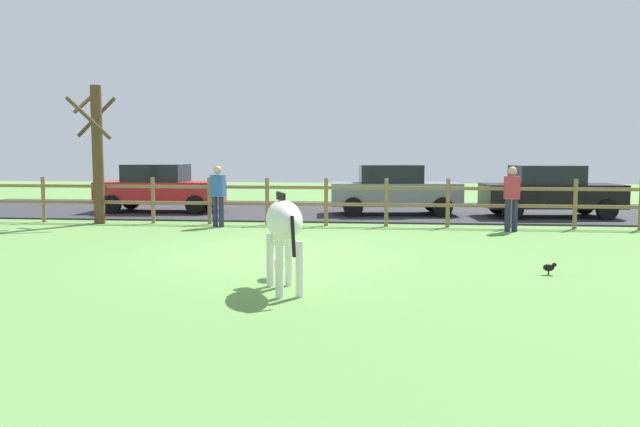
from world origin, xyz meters
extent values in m
plane|color=#5B8C42|center=(0.00, 0.00, 0.00)|extent=(60.00, 60.00, 0.00)
cube|color=#2D2D33|center=(0.00, 9.30, 0.03)|extent=(28.00, 7.40, 0.05)
cylinder|color=olive|center=(-7.73, 5.00, 0.65)|extent=(0.11, 0.11, 1.30)
cylinder|color=olive|center=(-6.09, 5.00, 0.65)|extent=(0.11, 0.11, 1.30)
cylinder|color=olive|center=(-4.45, 5.00, 0.65)|extent=(0.11, 0.11, 1.30)
cylinder|color=olive|center=(-2.82, 5.00, 0.65)|extent=(0.11, 0.11, 1.30)
cylinder|color=olive|center=(-1.18, 5.00, 0.65)|extent=(0.11, 0.11, 1.30)
cylinder|color=olive|center=(0.45, 5.00, 0.65)|extent=(0.11, 0.11, 1.30)
cylinder|color=olive|center=(2.09, 5.00, 0.65)|extent=(0.11, 0.11, 1.30)
cylinder|color=olive|center=(3.73, 5.00, 0.65)|extent=(0.11, 0.11, 1.30)
cylinder|color=olive|center=(5.36, 5.00, 0.65)|extent=(0.11, 0.11, 1.30)
cylinder|color=olive|center=(7.00, 5.00, 0.65)|extent=(0.11, 0.11, 1.30)
cube|color=olive|center=(-0.36, 5.00, 0.59)|extent=(21.27, 0.06, 0.09)
cube|color=olive|center=(-0.36, 5.00, 1.04)|extent=(21.27, 0.06, 0.09)
cylinder|color=#513A23|center=(-5.94, 4.78, 1.92)|extent=(0.30, 0.30, 3.85)
cylinder|color=#513A23|center=(-6.31, 4.95, 3.42)|extent=(0.46, 0.84, 0.72)
cylinder|color=#513A23|center=(-6.16, 5.24, 3.00)|extent=(1.03, 0.57, 1.17)
cylinder|color=#513A23|center=(-5.89, 4.21, 2.92)|extent=(1.23, 0.21, 1.17)
ellipsoid|color=white|center=(0.73, -3.34, 1.03)|extent=(0.88, 1.33, 0.56)
cylinder|color=white|center=(0.46, -3.01, 0.39)|extent=(0.11, 0.11, 0.78)
cylinder|color=white|center=(0.73, -2.91, 0.39)|extent=(0.11, 0.11, 0.78)
cylinder|color=white|center=(0.74, -3.76, 0.39)|extent=(0.11, 0.11, 0.78)
cylinder|color=white|center=(1.00, -3.66, 0.39)|extent=(0.11, 0.11, 0.78)
cylinder|color=white|center=(0.55, -2.84, 0.84)|extent=(0.43, 0.63, 0.51)
ellipsoid|color=white|center=(0.41, -2.45, 0.28)|extent=(0.34, 0.48, 0.24)
cube|color=black|center=(0.65, -3.10, 1.35)|extent=(0.23, 0.54, 0.12)
cylinder|color=black|center=(0.96, -3.97, 0.88)|extent=(0.11, 0.20, 0.54)
cylinder|color=black|center=(4.80, -1.59, 0.03)|extent=(0.01, 0.01, 0.06)
cylinder|color=black|center=(4.80, -1.63, 0.03)|extent=(0.01, 0.01, 0.06)
ellipsoid|color=black|center=(4.80, -1.61, 0.12)|extent=(0.18, 0.10, 0.12)
sphere|color=black|center=(4.89, -1.61, 0.17)|extent=(0.07, 0.07, 0.07)
cube|color=red|center=(-5.33, 7.97, 0.70)|extent=(4.07, 1.88, 0.70)
cube|color=black|center=(-5.48, 7.97, 1.33)|extent=(1.97, 1.65, 0.56)
cylinder|color=black|center=(-4.02, 8.89, 0.35)|extent=(0.61, 0.21, 0.60)
cylinder|color=black|center=(-3.94, 7.19, 0.35)|extent=(0.61, 0.21, 0.60)
cylinder|color=black|center=(-6.71, 8.76, 0.35)|extent=(0.61, 0.21, 0.60)
cylinder|color=black|center=(-6.64, 7.06, 0.35)|extent=(0.61, 0.21, 0.60)
cube|color=black|center=(6.99, 7.62, 0.70)|extent=(4.13, 2.05, 0.70)
cube|color=black|center=(6.84, 7.61, 1.33)|extent=(2.03, 1.73, 0.56)
cylinder|color=black|center=(8.26, 8.59, 0.35)|extent=(0.61, 0.23, 0.60)
cylinder|color=black|center=(8.41, 6.90, 0.35)|extent=(0.61, 0.23, 0.60)
cylinder|color=black|center=(5.57, 8.35, 0.35)|extent=(0.61, 0.23, 0.60)
cylinder|color=black|center=(5.72, 6.66, 0.35)|extent=(0.61, 0.23, 0.60)
cube|color=slate|center=(2.32, 7.93, 0.70)|extent=(4.16, 2.13, 0.70)
cube|color=black|center=(2.17, 7.91, 1.33)|extent=(2.06, 1.77, 0.56)
cylinder|color=black|center=(3.57, 8.92, 0.35)|extent=(0.62, 0.25, 0.60)
cylinder|color=black|center=(3.76, 7.23, 0.35)|extent=(0.62, 0.25, 0.60)
cylinder|color=black|center=(0.89, 8.62, 0.35)|extent=(0.62, 0.25, 0.60)
cylinder|color=black|center=(1.08, 6.93, 0.35)|extent=(0.62, 0.25, 0.60)
cylinder|color=#232847|center=(-2.47, 4.34, 0.41)|extent=(0.14, 0.14, 0.82)
cylinder|color=#232847|center=(-2.29, 4.31, 0.41)|extent=(0.14, 0.14, 0.82)
cube|color=#2D569E|center=(-2.38, 4.32, 1.11)|extent=(0.40, 0.28, 0.58)
sphere|color=tan|center=(-2.38, 4.32, 1.53)|extent=(0.22, 0.22, 0.22)
cylinder|color=#232847|center=(5.15, 4.21, 0.41)|extent=(0.14, 0.14, 0.82)
cylinder|color=#232847|center=(5.33, 4.22, 0.41)|extent=(0.14, 0.14, 0.82)
cube|color=#B7333D|center=(5.24, 4.21, 1.11)|extent=(0.37, 0.24, 0.58)
sphere|color=tan|center=(5.24, 4.21, 1.53)|extent=(0.22, 0.22, 0.22)
camera|label=1|loc=(2.27, -12.18, 1.98)|focal=35.69mm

